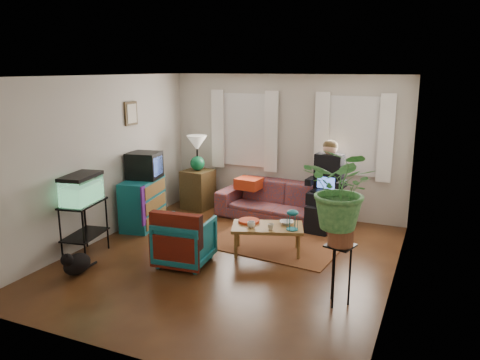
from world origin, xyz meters
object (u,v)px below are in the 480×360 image
at_px(side_table, 198,189).
at_px(dresser, 143,203).
at_px(sofa, 281,196).
at_px(armchair, 185,239).
at_px(coffee_table, 267,239).
at_px(aquarium_stand, 85,229).
at_px(plant_stand, 339,275).

distance_m(side_table, dresser, 1.41).
bearing_deg(sofa, armchair, -98.55).
bearing_deg(coffee_table, dresser, 154.15).
bearing_deg(coffee_table, aquarium_stand, -173.74).
bearing_deg(coffee_table, plant_stand, -60.13).
relative_size(sofa, side_table, 3.05).
relative_size(side_table, coffee_table, 0.73).
bearing_deg(plant_stand, sofa, 120.90).
height_order(coffee_table, plant_stand, plant_stand).
distance_m(sofa, coffee_table, 1.64).
distance_m(dresser, armchair, 1.84).
xyz_separation_m(dresser, coffee_table, (2.41, -0.28, -0.21)).
bearing_deg(aquarium_stand, sofa, 42.42).
xyz_separation_m(armchair, plant_stand, (2.24, -0.31, 0.00)).
distance_m(dresser, plant_stand, 3.97).
xyz_separation_m(sofa, armchair, (-0.61, -2.41, -0.09)).
relative_size(aquarium_stand, plant_stand, 1.10).
relative_size(sofa, coffee_table, 2.23).
bearing_deg(side_table, plant_stand, -39.37).
bearing_deg(aquarium_stand, dresser, 79.28).
xyz_separation_m(aquarium_stand, coffee_table, (2.42, 1.16, -0.19)).
relative_size(side_table, armchair, 1.04).
xyz_separation_m(side_table, coffee_table, (2.07, -1.64, -0.16)).
distance_m(armchair, plant_stand, 2.26).
height_order(side_table, armchair, side_table).
height_order(sofa, armchair, sofa).
distance_m(sofa, dresser, 2.47).
relative_size(aquarium_stand, armchair, 1.11).
bearing_deg(armchair, aquarium_stand, 7.67).
bearing_deg(plant_stand, coffee_table, 139.17).
bearing_deg(dresser, plant_stand, -30.98).
height_order(armchair, plant_stand, plant_stand).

